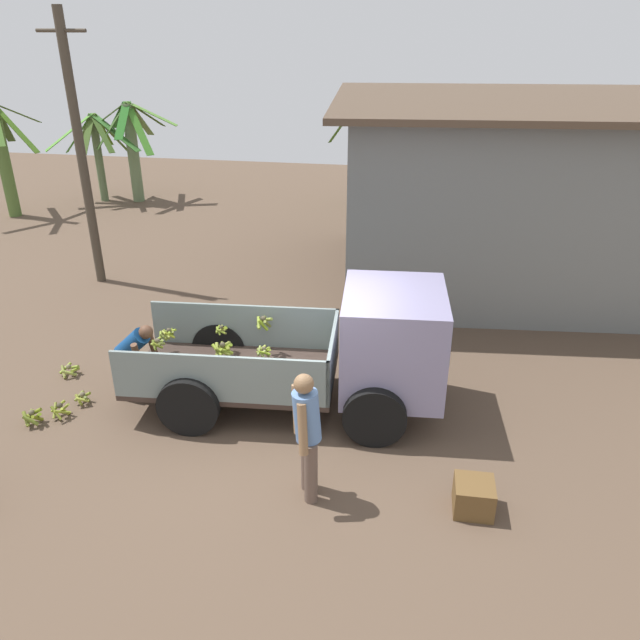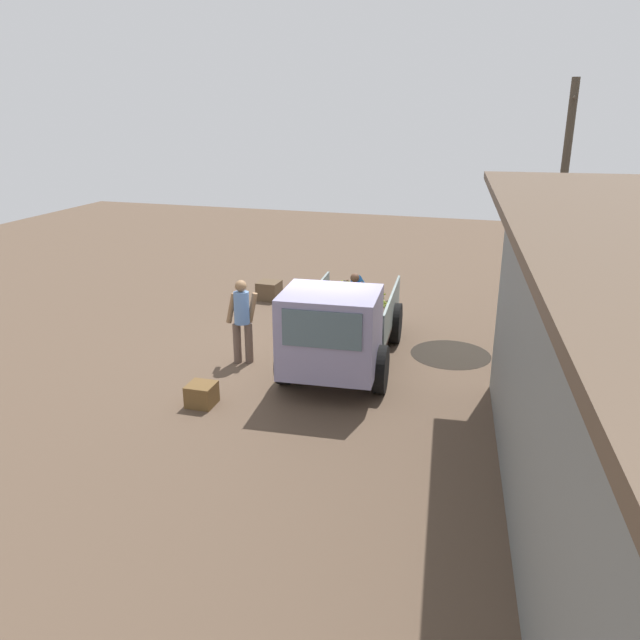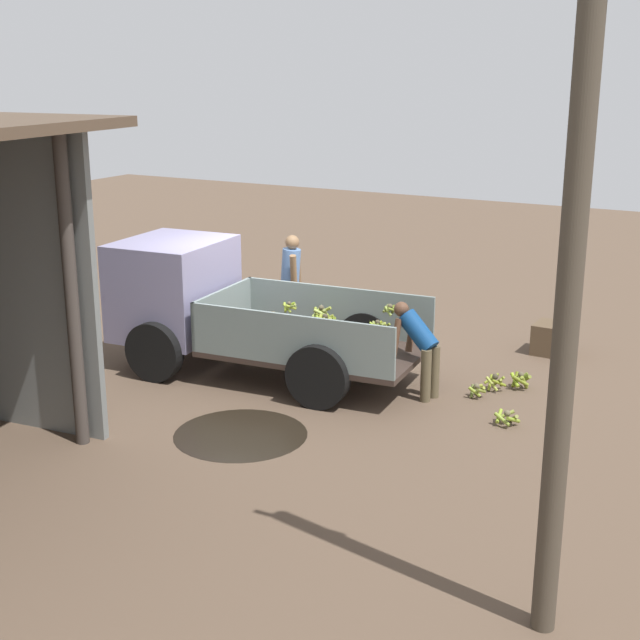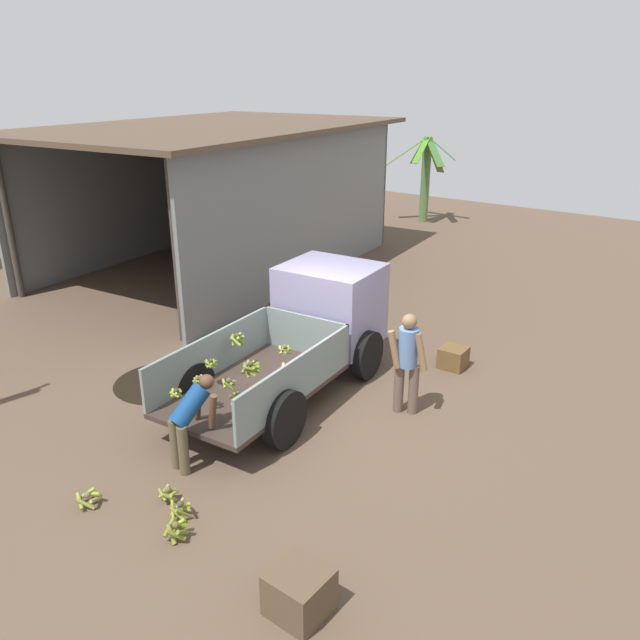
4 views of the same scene
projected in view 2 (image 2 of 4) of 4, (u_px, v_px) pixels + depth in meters
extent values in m
plane|color=brown|center=(323.00, 362.00, 12.72)|extent=(36.00, 36.00, 0.00)
cylinder|color=black|center=(451.00, 354.00, 13.09)|extent=(1.67, 1.67, 0.01)
cube|color=#392B25|center=(352.00, 325.00, 13.40)|extent=(3.16, 1.95, 0.08)
cube|color=gray|center=(391.00, 310.00, 13.11)|extent=(3.03, 0.28, 0.71)
cube|color=gray|center=(314.00, 305.00, 13.45)|extent=(3.03, 0.28, 0.71)
cube|color=gray|center=(339.00, 331.00, 11.90)|extent=(0.18, 1.72, 0.71)
cube|color=#8882A7|center=(330.00, 332.00, 11.01)|extent=(1.56, 1.79, 1.46)
cube|color=#4C606B|center=(322.00, 330.00, 10.24)|extent=(0.13, 1.35, 0.64)
cylinder|color=black|center=(381.00, 369.00, 11.26)|extent=(0.89, 0.29, 0.88)
cylinder|color=black|center=(286.00, 361.00, 11.63)|extent=(0.89, 0.29, 0.88)
cylinder|color=black|center=(396.00, 323.00, 13.66)|extent=(0.89, 0.29, 0.88)
cylinder|color=black|center=(316.00, 317.00, 14.02)|extent=(0.89, 0.29, 0.88)
sphere|color=brown|center=(342.00, 295.00, 14.16)|extent=(0.08, 0.08, 0.08)
cylinder|color=olive|center=(340.00, 298.00, 14.10)|extent=(0.07, 0.21, 0.13)
cylinder|color=#90AA33|center=(343.00, 299.00, 14.11)|extent=(0.13, 0.18, 0.17)
cylinder|color=#A4AF25|center=(345.00, 298.00, 14.16)|extent=(0.18, 0.06, 0.18)
cylinder|color=#9AB139|center=(345.00, 298.00, 14.20)|extent=(0.16, 0.11, 0.19)
cylinder|color=#94B12B|center=(343.00, 297.00, 14.24)|extent=(0.07, 0.19, 0.17)
cylinder|color=olive|center=(342.00, 297.00, 14.24)|extent=(0.11, 0.17, 0.18)
cylinder|color=olive|center=(339.00, 297.00, 14.21)|extent=(0.20, 0.07, 0.15)
cylinder|color=olive|center=(339.00, 298.00, 14.16)|extent=(0.16, 0.14, 0.18)
sphere|color=brown|center=(325.00, 304.00, 13.23)|extent=(0.08, 0.08, 0.08)
cylinder|color=olive|center=(321.00, 307.00, 13.28)|extent=(0.23, 0.05, 0.16)
cylinder|color=#92A944|center=(323.00, 308.00, 13.19)|extent=(0.11, 0.23, 0.18)
cylinder|color=olive|center=(327.00, 309.00, 13.21)|extent=(0.18, 0.15, 0.21)
cylinder|color=#99AE49|center=(330.00, 306.00, 13.27)|extent=(0.23, 0.15, 0.15)
cylinder|color=olive|center=(326.00, 307.00, 13.33)|extent=(0.08, 0.21, 0.20)
sphere|color=#4E4733|center=(337.00, 306.00, 12.79)|extent=(0.06, 0.06, 0.06)
cylinder|color=olive|center=(333.00, 307.00, 12.79)|extent=(0.17, 0.10, 0.09)
cylinder|color=olive|center=(335.00, 309.00, 12.78)|extent=(0.08, 0.13, 0.16)
cylinder|color=#8EA72B|center=(338.00, 309.00, 12.75)|extent=(0.12, 0.15, 0.12)
cylinder|color=olive|center=(339.00, 309.00, 12.79)|extent=(0.15, 0.05, 0.13)
cylinder|color=#97A833|center=(339.00, 307.00, 12.84)|extent=(0.13, 0.15, 0.10)
cylinder|color=olive|center=(337.00, 306.00, 12.86)|extent=(0.05, 0.17, 0.10)
cylinder|color=olive|center=(335.00, 307.00, 12.85)|extent=(0.15, 0.12, 0.12)
sphere|color=brown|center=(345.00, 281.00, 14.18)|extent=(0.07, 0.07, 0.07)
cylinder|color=olive|center=(344.00, 283.00, 14.25)|extent=(0.12, 0.13, 0.13)
cylinder|color=olive|center=(342.00, 283.00, 14.19)|extent=(0.15, 0.10, 0.12)
cylinder|color=olive|center=(344.00, 284.00, 14.14)|extent=(0.05, 0.16, 0.10)
cylinder|color=#95AD47|center=(347.00, 284.00, 14.18)|extent=(0.14, 0.06, 0.14)
cylinder|color=olive|center=(347.00, 282.00, 14.23)|extent=(0.12, 0.15, 0.10)
sphere|color=#423C2B|center=(351.00, 300.00, 13.38)|extent=(0.08, 0.08, 0.08)
cylinder|color=olive|center=(346.00, 303.00, 13.40)|extent=(0.23, 0.11, 0.17)
cylinder|color=olive|center=(348.00, 304.00, 13.35)|extent=(0.17, 0.21, 0.18)
cylinder|color=olive|center=(351.00, 305.00, 13.33)|extent=(0.11, 0.22, 0.19)
cylinder|color=olive|center=(354.00, 305.00, 13.35)|extent=(0.22, 0.15, 0.18)
cylinder|color=olive|center=(355.00, 303.00, 13.40)|extent=(0.23, 0.10, 0.17)
cylinder|color=olive|center=(353.00, 304.00, 13.46)|extent=(0.13, 0.20, 0.21)
cylinder|color=olive|center=(350.00, 303.00, 13.48)|extent=(0.12, 0.22, 0.19)
cylinder|color=olive|center=(348.00, 302.00, 13.47)|extent=(0.22, 0.19, 0.14)
sphere|color=#403929|center=(381.00, 293.00, 14.30)|extent=(0.07, 0.07, 0.07)
cylinder|color=#A1AC30|center=(384.00, 295.00, 14.33)|extent=(0.14, 0.13, 0.10)
cylinder|color=olive|center=(381.00, 294.00, 14.37)|extent=(0.09, 0.16, 0.09)
cylinder|color=olive|center=(379.00, 295.00, 14.33)|extent=(0.13, 0.04, 0.13)
cylinder|color=olive|center=(380.00, 296.00, 14.29)|extent=(0.07, 0.13, 0.14)
cylinder|color=#97A22D|center=(382.00, 296.00, 14.28)|extent=(0.12, 0.12, 0.14)
sphere|color=#4B4431|center=(367.00, 286.00, 14.12)|extent=(0.07, 0.07, 0.07)
cylinder|color=olive|center=(366.00, 290.00, 14.11)|extent=(0.07, 0.13, 0.15)
cylinder|color=olive|center=(368.00, 290.00, 14.09)|extent=(0.10, 0.14, 0.14)
cylinder|color=#92AF2F|center=(370.00, 288.00, 14.10)|extent=(0.17, 0.07, 0.09)
cylinder|color=olive|center=(370.00, 288.00, 14.15)|extent=(0.15, 0.11, 0.12)
cylinder|color=olive|center=(369.00, 288.00, 14.18)|extent=(0.08, 0.15, 0.14)
cylinder|color=olive|center=(366.00, 288.00, 14.19)|extent=(0.12, 0.15, 0.13)
cylinder|color=#99A63F|center=(365.00, 287.00, 14.18)|extent=(0.16, 0.10, 0.10)
cylinder|color=#9FAC28|center=(365.00, 289.00, 14.13)|extent=(0.15, 0.10, 0.13)
sphere|color=#413A2A|center=(382.00, 301.00, 13.43)|extent=(0.07, 0.07, 0.07)
cylinder|color=olive|center=(381.00, 304.00, 13.38)|extent=(0.05, 0.15, 0.09)
cylinder|color=#92B02C|center=(383.00, 304.00, 13.40)|extent=(0.13, 0.12, 0.10)
cylinder|color=#617318|center=(384.00, 304.00, 13.42)|extent=(0.14, 0.05, 0.11)
cylinder|color=#929D3E|center=(384.00, 303.00, 13.47)|extent=(0.11, 0.14, 0.10)
cylinder|color=olive|center=(382.00, 303.00, 13.49)|extent=(0.05, 0.15, 0.10)
cylinder|color=#92AF38|center=(380.00, 303.00, 13.49)|extent=(0.12, 0.12, 0.12)
cylinder|color=#8CA52E|center=(379.00, 303.00, 13.45)|extent=(0.15, 0.05, 0.10)
cylinder|color=olive|center=(380.00, 304.00, 13.42)|extent=(0.10, 0.12, 0.13)
sphere|color=#47402E|center=(378.00, 303.00, 12.74)|extent=(0.08, 0.08, 0.08)
cylinder|color=olive|center=(377.00, 307.00, 12.71)|extent=(0.09, 0.19, 0.18)
cylinder|color=olive|center=(381.00, 306.00, 12.70)|extent=(0.21, 0.15, 0.12)
cylinder|color=olive|center=(381.00, 306.00, 12.80)|extent=(0.17, 0.16, 0.18)
cylinder|color=olive|center=(378.00, 305.00, 12.83)|extent=(0.10, 0.20, 0.17)
cylinder|color=olive|center=(375.00, 307.00, 12.78)|extent=(0.17, 0.08, 0.20)
cube|color=slate|center=(533.00, 410.00, 6.65)|extent=(9.32, 0.98, 3.75)
cylinder|color=#3F3833|center=(515.00, 294.00, 10.76)|extent=(0.16, 0.16, 3.75)
cylinder|color=#473D31|center=(561.00, 197.00, 15.53)|extent=(0.20, 0.20, 5.58)
cylinder|color=#473D31|center=(574.00, 97.00, 14.77)|extent=(1.03, 0.07, 0.07)
cylinder|color=brown|center=(237.00, 343.00, 12.56)|extent=(0.21, 0.21, 0.83)
cylinder|color=brown|center=(249.00, 343.00, 12.58)|extent=(0.21, 0.21, 0.83)
cylinder|color=#6086BE|center=(242.00, 308.00, 12.35)|extent=(0.44, 0.41, 0.67)
sphere|color=#8C6746|center=(241.00, 286.00, 12.23)|extent=(0.23, 0.23, 0.23)
cylinder|color=#8C6746|center=(231.00, 308.00, 12.42)|extent=(0.19, 0.26, 0.62)
cylinder|color=#8C6746|center=(252.00, 308.00, 12.45)|extent=(0.18, 0.25, 0.62)
cylinder|color=brown|center=(367.00, 307.00, 14.99)|extent=(0.17, 0.17, 0.74)
cylinder|color=brown|center=(359.00, 305.00, 15.09)|extent=(0.17, 0.17, 0.74)
cylinder|color=navy|center=(360.00, 286.00, 14.68)|extent=(0.65, 0.39, 0.59)
sphere|color=brown|center=(355.00, 278.00, 14.35)|extent=(0.21, 0.21, 0.21)
cylinder|color=brown|center=(363.00, 293.00, 14.43)|extent=(0.14, 0.23, 0.55)
cylinder|color=brown|center=(348.00, 291.00, 14.60)|extent=(0.14, 0.23, 0.55)
sphere|color=#413A2A|center=(340.00, 302.00, 15.92)|extent=(0.09, 0.09, 0.09)
cylinder|color=olive|center=(337.00, 304.00, 15.89)|extent=(0.19, 0.20, 0.15)
cylinder|color=#94A52B|center=(340.00, 306.00, 15.89)|extent=(0.06, 0.18, 0.21)
cylinder|color=#9CA740|center=(343.00, 305.00, 15.91)|extent=(0.21, 0.09, 0.19)
cylinder|color=olive|center=(343.00, 303.00, 15.99)|extent=(0.18, 0.21, 0.14)
cylinder|color=olive|center=(340.00, 304.00, 16.03)|extent=(0.09, 0.22, 0.18)
cylinder|color=olive|center=(338.00, 304.00, 16.00)|extent=(0.21, 0.11, 0.19)
sphere|color=brown|center=(388.00, 301.00, 16.10)|extent=(0.08, 0.08, 0.08)
cylinder|color=#91A141|center=(384.00, 304.00, 16.10)|extent=(0.23, 0.15, 0.15)
cylinder|color=olive|center=(388.00, 304.00, 16.02)|extent=(0.07, 0.25, 0.13)
cylinder|color=olive|center=(391.00, 304.00, 16.06)|extent=(0.24, 0.13, 0.13)
cylinder|color=olive|center=(390.00, 302.00, 16.19)|extent=(0.14, 0.24, 0.14)
cylinder|color=olive|center=(386.00, 303.00, 16.20)|extent=(0.18, 0.21, 0.17)
sphere|color=brown|center=(354.00, 306.00, 15.70)|extent=(0.09, 0.09, 0.09)
cylinder|color=olive|center=(355.00, 307.00, 15.78)|extent=(0.10, 0.20, 0.11)
cylinder|color=olive|center=(352.00, 308.00, 15.78)|extent=(0.17, 0.14, 0.15)
cylinder|color=#9FAA39|center=(351.00, 308.00, 15.71)|extent=(0.20, 0.12, 0.11)
cylinder|color=olive|center=(354.00, 310.00, 15.67)|extent=(0.07, 0.17, 0.17)
cylinder|color=olive|center=(357.00, 308.00, 15.70)|extent=(0.19, 0.04, 0.14)
sphere|color=brown|center=(334.00, 297.00, 16.25)|extent=(0.09, 0.09, 0.09)
cylinder|color=olive|center=(332.00, 299.00, 16.35)|extent=(0.20, 0.19, 0.18)
cylinder|color=olive|center=(331.00, 300.00, 16.28)|extent=(0.22, 0.11, 0.19)
cylinder|color=olive|center=(333.00, 301.00, 16.21)|extent=(0.06, 0.21, 0.20)
cylinder|color=#8CAC26|center=(336.00, 301.00, 16.20)|extent=(0.20, 0.20, 0.17)
cylinder|color=olive|center=(338.00, 300.00, 16.27)|extent=(0.24, 0.11, 0.16)
cylinder|color=olive|center=(335.00, 300.00, 16.34)|extent=(0.10, 0.19, 0.22)
cube|color=brown|center=(269.00, 291.00, 16.73)|extent=(0.58, 0.58, 0.49)
cube|color=brown|center=(202.00, 394.00, 10.83)|extent=(0.48, 0.48, 0.39)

